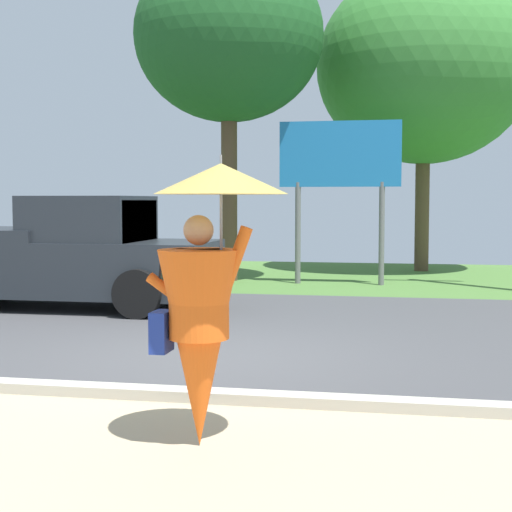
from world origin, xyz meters
name	(u,v)px	position (x,y,z in m)	size (l,w,h in m)	color
ground_plane	(254,321)	(0.00, 2.95, -0.05)	(40.00, 22.00, 0.20)	#424244
monk_pedestrian	(204,299)	(0.85, -3.26, 1.09)	(1.06, 0.97, 2.13)	#E55B19
pickup_truck	(64,256)	(-3.42, 3.60, 0.87)	(5.20, 2.28, 1.88)	#23282D
roadside_billboard	(340,166)	(0.85, 8.09, 2.55)	(2.60, 0.12, 3.50)	slate
tree_left_far	(229,36)	(-1.65, 8.42, 5.44)	(4.20, 4.20, 7.37)	brown
tree_center_back	(424,66)	(2.66, 11.72, 5.19)	(5.44, 5.44, 7.68)	brown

